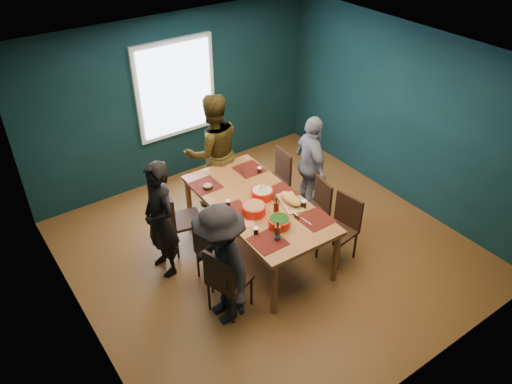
% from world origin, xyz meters
% --- Properties ---
extents(room, '(5.01, 5.01, 2.71)m').
position_xyz_m(room, '(0.00, 0.27, 1.37)').
color(room, brown).
rests_on(room, ground).
extents(dining_table, '(1.17, 2.25, 0.84)m').
position_xyz_m(dining_table, '(-0.13, 0.07, 0.76)').
color(dining_table, '#9E5C2F').
rests_on(dining_table, floor).
extents(chair_left_far, '(0.52, 0.52, 0.96)m').
position_xyz_m(chair_left_far, '(-0.96, 0.74, 0.56)').
color(chair_left_far, black).
rests_on(chair_left_far, floor).
extents(chair_left_mid, '(0.41, 0.41, 0.92)m').
position_xyz_m(chair_left_mid, '(-0.96, -0.07, 0.53)').
color(chair_left_mid, black).
rests_on(chair_left_mid, floor).
extents(chair_left_near, '(0.54, 0.54, 0.94)m').
position_xyz_m(chair_left_near, '(-1.08, -0.61, 0.55)').
color(chair_left_near, black).
rests_on(chair_left_near, floor).
extents(chair_right_far, '(0.48, 0.48, 0.95)m').
position_xyz_m(chair_right_far, '(0.74, 0.79, 0.55)').
color(chair_right_far, black).
rests_on(chair_right_far, floor).
extents(chair_right_mid, '(0.46, 0.46, 0.88)m').
position_xyz_m(chair_right_mid, '(0.77, -0.09, 0.52)').
color(chair_right_mid, black).
rests_on(chair_right_mid, floor).
extents(chair_right_near, '(0.47, 0.47, 0.93)m').
position_xyz_m(chair_right_near, '(0.75, -0.63, 0.54)').
color(chair_right_near, black).
rests_on(chair_right_near, floor).
extents(person_far_left, '(0.42, 0.61, 1.62)m').
position_xyz_m(person_far_left, '(-1.33, 0.49, 0.81)').
color(person_far_left, black).
rests_on(person_far_left, floor).
extents(person_back, '(1.01, 0.85, 1.83)m').
position_xyz_m(person_back, '(0.01, 1.40, 0.91)').
color(person_back, black).
rests_on(person_back, floor).
extents(person_right, '(0.63, 0.98, 1.55)m').
position_xyz_m(person_right, '(1.11, 0.45, 0.77)').
color(person_right, white).
rests_on(person_right, floor).
extents(person_near_left, '(0.64, 1.05, 1.58)m').
position_xyz_m(person_near_left, '(-1.14, -0.64, 0.79)').
color(person_near_left, black).
rests_on(person_near_left, floor).
extents(bowl_salad, '(0.30, 0.30, 0.13)m').
position_xyz_m(bowl_salad, '(-0.31, -0.10, 0.91)').
color(bowl_salad, red).
rests_on(bowl_salad, dining_table).
extents(bowl_dumpling, '(0.29, 0.29, 0.27)m').
position_xyz_m(bowl_dumpling, '(-0.02, 0.12, 0.91)').
color(bowl_dumpling, red).
rests_on(bowl_dumpling, dining_table).
extents(bowl_herbs, '(0.27, 0.27, 0.12)m').
position_xyz_m(bowl_herbs, '(-0.21, -0.49, 0.91)').
color(bowl_herbs, red).
rests_on(bowl_herbs, dining_table).
extents(cutting_board, '(0.35, 0.60, 0.13)m').
position_xyz_m(cutting_board, '(0.19, -0.21, 0.90)').
color(cutting_board, tan).
rests_on(cutting_board, dining_table).
extents(small_bowl, '(0.14, 0.14, 0.06)m').
position_xyz_m(small_bowl, '(-0.50, 0.71, 0.87)').
color(small_bowl, black).
rests_on(small_bowl, dining_table).
extents(beer_bottle_a, '(0.07, 0.07, 0.27)m').
position_xyz_m(beer_bottle_a, '(-0.39, -0.69, 0.94)').
color(beer_bottle_a, '#41190B').
rests_on(beer_bottle_a, dining_table).
extents(beer_bottle_b, '(0.07, 0.07, 0.27)m').
position_xyz_m(beer_bottle_b, '(-0.10, -0.29, 0.95)').
color(beer_bottle_b, '#41190B').
rests_on(beer_bottle_b, dining_table).
extents(cola_glass_a, '(0.06, 0.06, 0.09)m').
position_xyz_m(cola_glass_a, '(-0.53, -0.45, 0.89)').
color(cola_glass_a, black).
rests_on(cola_glass_a, dining_table).
extents(cola_glass_b, '(0.08, 0.08, 0.10)m').
position_xyz_m(cola_glass_b, '(0.28, -0.37, 0.90)').
color(cola_glass_b, black).
rests_on(cola_glass_b, dining_table).
extents(cola_glass_c, '(0.07, 0.07, 0.09)m').
position_xyz_m(cola_glass_c, '(0.30, 0.63, 0.89)').
color(cola_glass_c, black).
rests_on(cola_glass_c, dining_table).
extents(cola_glass_d, '(0.07, 0.07, 0.09)m').
position_xyz_m(cola_glass_d, '(-0.50, 0.21, 0.89)').
color(cola_glass_d, black).
rests_on(cola_glass_d, dining_table).
extents(napkin_a, '(0.16, 0.16, 0.00)m').
position_xyz_m(napkin_a, '(0.22, 0.08, 0.84)').
color(napkin_a, '#FB6C69').
rests_on(napkin_a, dining_table).
extents(napkin_b, '(0.16, 0.16, 0.00)m').
position_xyz_m(napkin_b, '(-0.48, -0.25, 0.84)').
color(napkin_b, '#FB6C69').
rests_on(napkin_b, dining_table).
extents(napkin_c, '(0.13, 0.13, 0.00)m').
position_xyz_m(napkin_c, '(0.26, -0.58, 0.84)').
color(napkin_c, '#FB6C69').
rests_on(napkin_c, dining_table).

